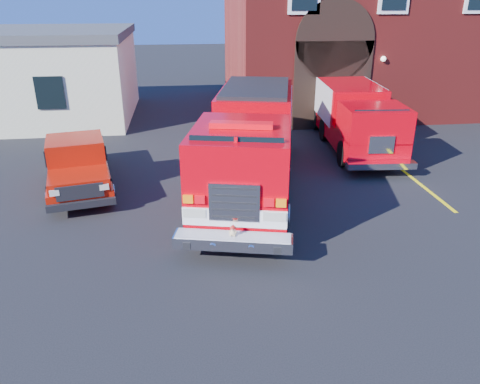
{
  "coord_description": "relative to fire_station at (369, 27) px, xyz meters",
  "views": [
    {
      "loc": [
        -1.32,
        -12.02,
        5.95
      ],
      "look_at": [
        0.0,
        -1.2,
        1.3
      ],
      "focal_mm": 35.0,
      "sensor_mm": 36.0,
      "label": 1
    }
  ],
  "objects": [
    {
      "name": "fire_engine",
      "position": [
        -8.23,
        -11.74,
        -2.73
      ],
      "size": [
        4.72,
        9.92,
        2.95
      ],
      "color": "black",
      "rests_on": "ground"
    },
    {
      "name": "parking_stripe_far",
      "position": [
        -2.49,
        -6.98,
        -4.25
      ],
      "size": [
        0.12,
        3.0,
        0.01
      ],
      "primitive_type": "cube",
      "color": "yellow",
      "rests_on": "ground"
    },
    {
      "name": "pickup_truck",
      "position": [
        -13.86,
        -10.96,
        -3.44
      ],
      "size": [
        2.93,
        5.53,
        1.72
      ],
      "color": "black",
      "rests_on": "ground"
    },
    {
      "name": "parking_stripe_near",
      "position": [
        -2.49,
        -12.98,
        -4.25
      ],
      "size": [
        0.12,
        3.0,
        0.01
      ],
      "primitive_type": "cube",
      "color": "yellow",
      "rests_on": "ground"
    },
    {
      "name": "side_building",
      "position": [
        -17.99,
        -0.99,
        -2.05
      ],
      "size": [
        10.2,
        8.2,
        4.35
      ],
      "color": "#E8E6C4",
      "rests_on": "ground"
    },
    {
      "name": "fire_station",
      "position": [
        0.0,
        0.0,
        0.0
      ],
      "size": [
        15.2,
        10.2,
        8.45
      ],
      "color": "maroon",
      "rests_on": "ground"
    },
    {
      "name": "secondary_truck",
      "position": [
        -3.33,
        -7.71,
        -2.93
      ],
      "size": [
        2.89,
        7.66,
        2.44
      ],
      "color": "black",
      "rests_on": "ground"
    },
    {
      "name": "parking_stripe_mid",
      "position": [
        -2.49,
        -9.98,
        -4.25
      ],
      "size": [
        0.12,
        3.0,
        0.01
      ],
      "primitive_type": "cube",
      "color": "yellow",
      "rests_on": "ground"
    },
    {
      "name": "ground",
      "position": [
        -8.99,
        -13.98,
        -4.25
      ],
      "size": [
        100.0,
        100.0,
        0.0
      ],
      "primitive_type": "plane",
      "color": "black",
      "rests_on": "ground"
    }
  ]
}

